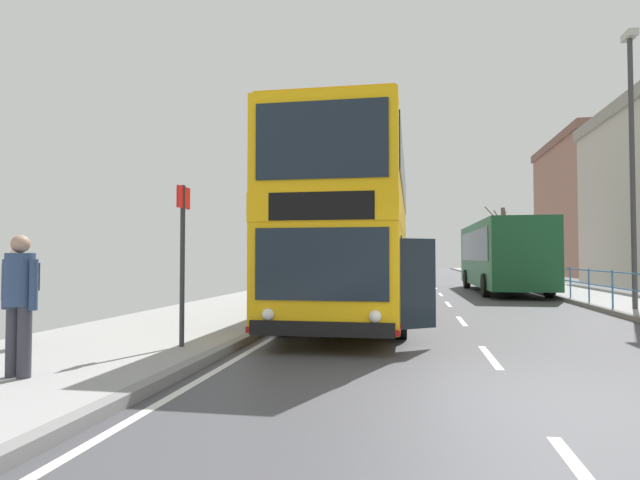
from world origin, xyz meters
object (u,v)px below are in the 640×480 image
(bus_stop_sign_near, at_px, (183,247))
(background_building_02, at_px, (602,207))
(pedestrian_companion, at_px, (19,297))
(street_lamp_far_side, at_px, (632,148))
(double_decker_bus_main, at_px, (356,230))
(background_bus_far_lane, at_px, (502,255))
(bare_tree_far_00, at_px, (503,239))
(pedestrian_with_backpack, at_px, (19,289))

(bus_stop_sign_near, relative_size, background_building_02, 0.17)
(pedestrian_companion, height_order, street_lamp_far_side, street_lamp_far_side)
(background_building_02, bearing_deg, double_decker_bus_main, -116.84)
(pedestrian_companion, height_order, background_building_02, background_building_02)
(background_bus_far_lane, distance_m, bare_tree_far_00, 16.67)
(pedestrian_companion, bearing_deg, bus_stop_sign_near, 67.43)
(pedestrian_with_backpack, distance_m, bus_stop_sign_near, 2.65)
(bus_stop_sign_near, height_order, background_building_02, background_building_02)
(pedestrian_companion, bearing_deg, double_decker_bus_main, 67.62)
(street_lamp_far_side, height_order, bare_tree_far_00, street_lamp_far_side)
(background_bus_far_lane, height_order, pedestrian_companion, background_bus_far_lane)
(pedestrian_with_backpack, distance_m, background_building_02, 47.74)
(background_building_02, bearing_deg, pedestrian_companion, -116.05)
(pedestrian_with_backpack, bearing_deg, double_decker_bus_main, 52.56)
(double_decker_bus_main, distance_m, background_bus_far_lane, 12.77)
(pedestrian_companion, relative_size, bare_tree_far_00, 0.33)
(pedestrian_with_backpack, distance_m, street_lamp_far_side, 15.69)
(pedestrian_companion, bearing_deg, background_bus_far_lane, 65.62)
(double_decker_bus_main, height_order, pedestrian_companion, double_decker_bus_main)
(bus_stop_sign_near, xyz_separation_m, background_building_02, (20.23, 41.04, 4.31))
(pedestrian_with_backpack, xyz_separation_m, street_lamp_far_side, (12.45, 8.82, 3.66))
(street_lamp_far_side, relative_size, bare_tree_far_00, 1.51)
(pedestrian_companion, bearing_deg, pedestrian_with_backpack, 130.09)
(double_decker_bus_main, relative_size, bus_stop_sign_near, 4.09)
(double_decker_bus_main, height_order, background_bus_far_lane, double_decker_bus_main)
(pedestrian_with_backpack, height_order, bare_tree_far_00, bare_tree_far_00)
(bare_tree_far_00, bearing_deg, background_bus_far_lane, -99.74)
(pedestrian_with_backpack, bearing_deg, bare_tree_far_00, 68.98)
(pedestrian_with_backpack, height_order, street_lamp_far_side, street_lamp_far_side)
(double_decker_bus_main, distance_m, bare_tree_far_00, 29.11)
(background_bus_far_lane, xyz_separation_m, background_building_02, (12.43, 24.00, 4.35))
(bus_stop_sign_near, bearing_deg, bare_tree_far_00, 72.37)
(background_bus_far_lane, height_order, background_building_02, background_building_02)
(background_bus_far_lane, bearing_deg, pedestrian_with_backpack, -120.16)
(double_decker_bus_main, relative_size, bare_tree_far_00, 2.05)
(double_decker_bus_main, height_order, street_lamp_far_side, street_lamp_far_side)
(background_bus_far_lane, relative_size, bare_tree_far_00, 1.90)
(background_bus_far_lane, relative_size, street_lamp_far_side, 1.26)
(bus_stop_sign_near, bearing_deg, background_building_02, 63.75)
(background_bus_far_lane, xyz_separation_m, bare_tree_far_00, (2.81, 16.39, 1.27))
(background_bus_far_lane, relative_size, bus_stop_sign_near, 3.79)
(bus_stop_sign_near, height_order, street_lamp_far_side, street_lamp_far_side)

